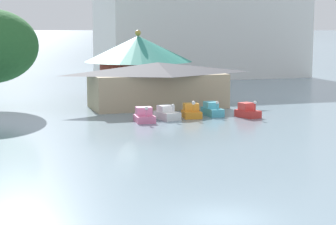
# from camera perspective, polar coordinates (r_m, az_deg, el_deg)

# --- Properties ---
(ground_plane) EXTENTS (2000.00, 2000.00, 0.00)m
(ground_plane) POSITION_cam_1_polar(r_m,az_deg,el_deg) (27.61, 5.14, -9.98)
(ground_plane) COLOR gray
(pedal_boat_pink) EXTENTS (1.83, 2.41, 1.52)m
(pedal_boat_pink) POSITION_cam_1_polar(r_m,az_deg,el_deg) (54.34, -2.24, -0.35)
(pedal_boat_pink) COLOR pink
(pedal_boat_pink) RESTS_ON ground
(pedal_boat_white) EXTENTS (2.07, 2.73, 1.54)m
(pedal_boat_white) POSITION_cam_1_polar(r_m,az_deg,el_deg) (55.83, -0.10, -0.11)
(pedal_boat_white) COLOR white
(pedal_boat_white) RESTS_ON ground
(pedal_boat_orange) EXTENTS (1.93, 2.52, 1.68)m
(pedal_boat_orange) POSITION_cam_1_polar(r_m,az_deg,el_deg) (56.96, 2.21, 0.06)
(pedal_boat_orange) COLOR orange
(pedal_boat_orange) RESTS_ON ground
(pedal_boat_cyan) EXTENTS (1.40, 2.82, 1.53)m
(pedal_boat_cyan) POSITION_cam_1_polar(r_m,az_deg,el_deg) (58.37, 4.16, 0.24)
(pedal_boat_cyan) COLOR #4CB7CC
(pedal_boat_cyan) RESTS_ON ground
(pedal_boat_red) EXTENTS (2.02, 2.63, 1.65)m
(pedal_boat_red) POSITION_cam_1_polar(r_m,az_deg,el_deg) (57.58, 7.47, 0.09)
(pedal_boat_red) COLOR red
(pedal_boat_red) RESTS_ON ground
(boathouse) EXTENTS (14.96, 7.07, 4.75)m
(boathouse) POSITION_cam_1_polar(r_m,az_deg,el_deg) (63.66, -0.98, 2.70)
(boathouse) COLOR tan
(boathouse) RESTS_ON ground
(green_roof_pavilion) EXTENTS (12.74, 12.74, 8.03)m
(green_roof_pavilion) POSITION_cam_1_polar(r_m,az_deg,el_deg) (72.02, -2.82, 4.77)
(green_roof_pavilion) COLOR #993328
(green_roof_pavilion) RESTS_ON ground
(background_building_block) EXTENTS (33.82, 18.02, 18.12)m
(background_building_block) POSITION_cam_1_polar(r_m,az_deg,el_deg) (103.56, 3.00, 8.47)
(background_building_block) COLOR silver
(background_building_block) RESTS_ON ground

